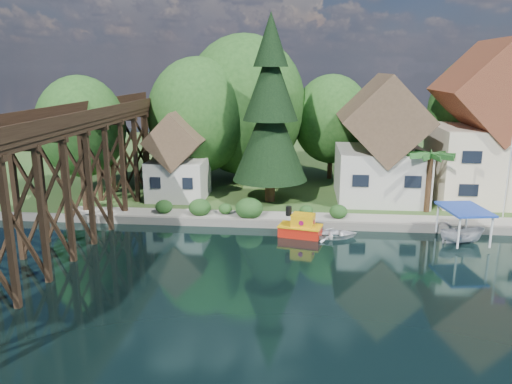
# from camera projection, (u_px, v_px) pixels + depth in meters

# --- Properties ---
(ground) EXTENTS (140.00, 140.00, 0.00)m
(ground) POSITION_uv_depth(u_px,v_px,m) (298.00, 269.00, 30.56)
(ground) COLOR black
(ground) RESTS_ON ground
(bank) EXTENTS (140.00, 52.00, 0.50)m
(bank) POSITION_uv_depth(u_px,v_px,m) (302.00, 163.00, 63.33)
(bank) COLOR #2A5120
(bank) RESTS_ON ground
(seawall) EXTENTS (60.00, 0.40, 0.62)m
(seawall) POSITION_uv_depth(u_px,v_px,m) (352.00, 226.00, 37.84)
(seawall) COLOR slate
(seawall) RESTS_ON ground
(promenade) EXTENTS (50.00, 2.60, 0.06)m
(promenade) POSITION_uv_depth(u_px,v_px,m) (377.00, 219.00, 38.86)
(promenade) COLOR gray
(promenade) RESTS_ON bank
(trestle_bridge) EXTENTS (4.12, 44.18, 9.30)m
(trestle_bridge) POSITION_uv_depth(u_px,v_px,m) (77.00, 163.00, 35.73)
(trestle_bridge) COLOR black
(trestle_bridge) RESTS_ON ground
(house_left) EXTENTS (7.64, 8.64, 11.02)m
(house_left) POSITION_uv_depth(u_px,v_px,m) (381.00, 147.00, 44.12)
(house_left) COLOR beige
(house_left) RESTS_ON bank
(house_center) EXTENTS (8.65, 9.18, 13.89)m
(house_center) POSITION_uv_depth(u_px,v_px,m) (486.00, 134.00, 43.46)
(house_center) COLOR beige
(house_center) RESTS_ON bank
(shed) EXTENTS (5.09, 5.40, 7.85)m
(shed) POSITION_uv_depth(u_px,v_px,m) (178.00, 162.00, 44.65)
(shed) COLOR beige
(shed) RESTS_ON bank
(bg_trees) EXTENTS (49.90, 13.30, 10.57)m
(bg_trees) POSITION_uv_depth(u_px,v_px,m) (313.00, 117.00, 49.22)
(bg_trees) COLOR #382314
(bg_trees) RESTS_ON bank
(shrubs) EXTENTS (15.76, 2.47, 1.70)m
(shrubs) POSITION_uv_depth(u_px,v_px,m) (242.00, 207.00, 39.62)
(shrubs) COLOR #194217
(shrubs) RESTS_ON bank
(conifer) EXTENTS (6.50, 6.50, 16.00)m
(conifer) POSITION_uv_depth(u_px,v_px,m) (270.00, 114.00, 42.40)
(conifer) COLOR #382314
(conifer) RESTS_ON bank
(palm_tree) EXTENTS (3.74, 3.74, 5.20)m
(palm_tree) POSITION_uv_depth(u_px,v_px,m) (431.00, 157.00, 39.87)
(palm_tree) COLOR #382314
(palm_tree) RESTS_ON bank
(flagpole) EXTENTS (1.01, 0.23, 6.49)m
(flagpole) POSITION_uv_depth(u_px,v_px,m) (511.00, 168.00, 38.47)
(flagpole) COLOR white
(flagpole) RESTS_ON bank
(tugboat) EXTENTS (3.38, 2.33, 2.24)m
(tugboat) POSITION_uv_depth(u_px,v_px,m) (301.00, 227.00, 36.40)
(tugboat) COLOR red
(tugboat) RESTS_ON ground
(boat_white_a) EXTENTS (3.70, 2.85, 0.71)m
(boat_white_a) POSITION_uv_depth(u_px,v_px,m) (334.00, 233.00, 36.18)
(boat_white_a) COLOR white
(boat_white_a) RESTS_ON ground
(boat_canopy) EXTENTS (3.34, 4.32, 2.54)m
(boat_canopy) POSITION_uv_depth(u_px,v_px,m) (463.00, 228.00, 34.89)
(boat_canopy) COLOR silver
(boat_canopy) RESTS_ON ground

